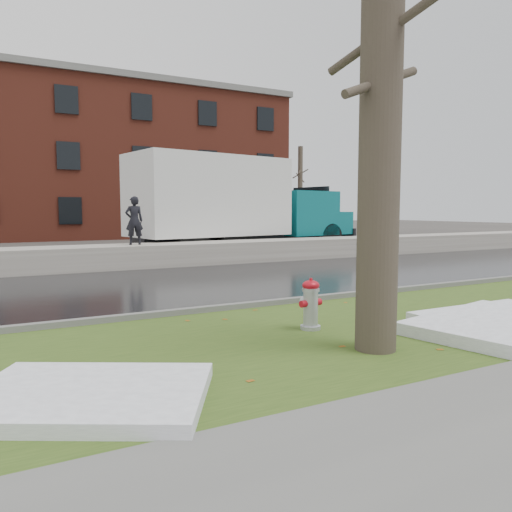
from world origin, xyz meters
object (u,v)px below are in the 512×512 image
worker (134,221)px  box_truck (235,204)px  tree (381,88)px  fire_hydrant (310,302)px

worker → box_truck: bearing=-147.7°
tree → worker: tree is taller
worker → tree: bearing=96.0°
box_truck → worker: box_truck is taller
fire_hydrant → tree: bearing=-90.6°
tree → worker: (-0.30, 11.00, -1.88)m
tree → box_truck: bearing=71.5°
box_truck → tree: bearing=-118.0°
fire_hydrant → tree: 3.23m
tree → fire_hydrant: bearing=95.2°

